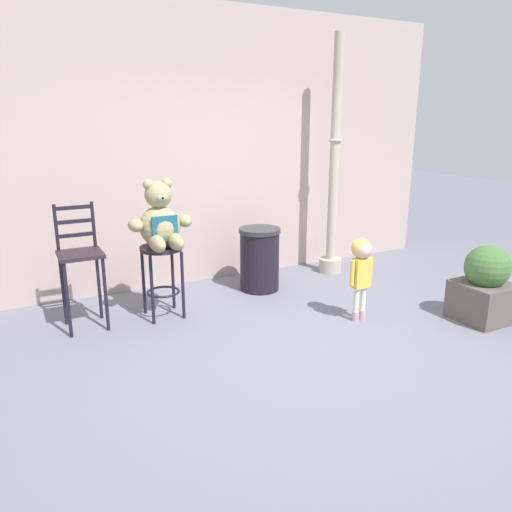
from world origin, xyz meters
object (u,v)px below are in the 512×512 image
(teddy_bear, at_px, (161,222))
(lamppost, at_px, (334,183))
(planter_with_shrub, at_px, (485,286))
(child_walking, at_px, (361,262))
(bar_stool_with_teddy, at_px, (162,266))
(trash_bin, at_px, (260,259))
(bar_chair_empty, at_px, (80,260))

(teddy_bear, bearing_deg, lamppost, 11.39)
(lamppost, relative_size, planter_with_shrub, 3.82)
(child_walking, height_order, planter_with_shrub, child_walking)
(bar_stool_with_teddy, xyz_separation_m, trash_bin, (1.25, 0.27, -0.16))
(bar_stool_with_teddy, bearing_deg, child_walking, -30.45)
(teddy_bear, bearing_deg, bar_chair_empty, 170.71)
(teddy_bear, distance_m, bar_chair_empty, 0.82)
(bar_stool_with_teddy, bearing_deg, teddy_bear, -90.00)
(child_walking, xyz_separation_m, lamppost, (0.69, 1.45, 0.56))
(bar_chair_empty, bearing_deg, child_walking, -23.98)
(lamppost, xyz_separation_m, planter_with_shrub, (0.41, -2.01, -0.81))
(child_walking, xyz_separation_m, trash_bin, (-0.45, 1.27, -0.24))
(teddy_bear, relative_size, lamppost, 0.23)
(lamppost, distance_m, bar_chair_empty, 3.20)
(teddy_bear, height_order, trash_bin, teddy_bear)
(child_walking, relative_size, trash_bin, 1.14)
(bar_stool_with_teddy, xyz_separation_m, planter_with_shrub, (2.80, -1.56, -0.18))
(trash_bin, xyz_separation_m, planter_with_shrub, (1.56, -1.83, -0.02))
(trash_bin, height_order, planter_with_shrub, planter_with_shrub)
(child_walking, distance_m, trash_bin, 1.37)
(teddy_bear, xyz_separation_m, trash_bin, (1.25, 0.30, -0.61))
(child_walking, height_order, lamppost, lamppost)
(child_walking, xyz_separation_m, bar_chair_empty, (-2.45, 1.09, 0.06))
(child_walking, bearing_deg, lamppost, -148.76)
(bar_chair_empty, bearing_deg, trash_bin, 5.11)
(lamppost, bearing_deg, child_walking, -115.55)
(bar_stool_with_teddy, relative_size, lamppost, 0.25)
(bar_stool_with_teddy, relative_size, planter_with_shrub, 0.96)
(trash_bin, distance_m, planter_with_shrub, 2.40)
(child_walking, bearing_deg, bar_stool_with_teddy, -63.66)
(child_walking, relative_size, bar_chair_empty, 0.70)
(bar_stool_with_teddy, distance_m, child_walking, 1.97)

